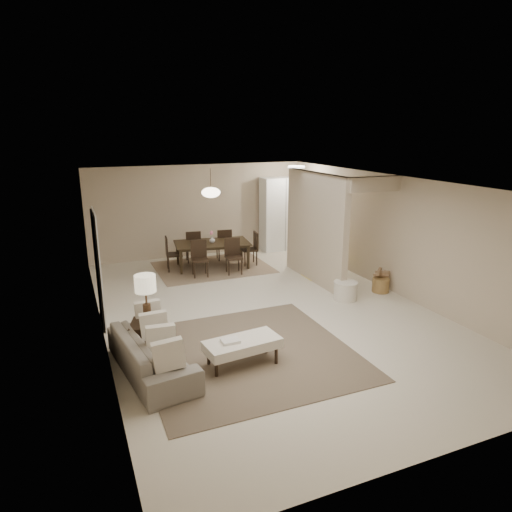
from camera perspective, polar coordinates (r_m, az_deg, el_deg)
name	(u,v)px	position (r m, az deg, el deg)	size (l,w,h in m)	color
floor	(265,310)	(8.97, 1.10, -6.81)	(9.00, 9.00, 0.00)	beige
ceiling	(265,182)	(8.34, 1.19, 9.26)	(9.00, 9.00, 0.00)	white
back_wall	(199,210)	(12.73, -7.09, 5.67)	(6.00, 6.00, 0.00)	#C2AD92
left_wall	(97,267)	(7.90, -19.21, -1.25)	(9.00, 9.00, 0.00)	#C2AD92
right_wall	(394,235)	(10.13, 16.89, 2.55)	(9.00, 9.00, 0.00)	#C2AD92
partition	(315,228)	(10.46, 7.43, 3.49)	(0.15, 2.50, 2.50)	#C2AD92
doorway	(98,270)	(8.54, -19.16, -1.62)	(0.04, 0.90, 2.04)	black
pantry_cabinet	(282,214)	(13.26, 3.21, 5.29)	(1.20, 0.55, 2.10)	white
flush_light	(296,167)	(12.21, 5.07, 11.04)	(0.44, 0.44, 0.05)	white
living_rug	(248,353)	(7.37, -1.07, -12.01)	(3.20, 3.20, 0.01)	brown
sofa	(152,354)	(6.89, -12.91, -11.83)	(0.78, 1.99, 0.58)	slate
ottoman_bench	(242,345)	(6.91, -1.72, -11.04)	(1.18, 0.64, 0.40)	beige
side_table	(149,339)	(7.35, -13.23, -10.11)	(0.52, 0.52, 0.57)	black
table_lamp	(145,288)	(7.03, -13.65, -3.88)	(0.32, 0.32, 0.76)	#4C3420
round_pouf	(345,291)	(9.63, 11.11, -4.29)	(0.49, 0.49, 0.38)	beige
wicker_basket	(381,285)	(10.27, 15.32, -3.52)	(0.36, 0.36, 0.31)	olive
dining_rug	(213,267)	(11.71, -5.41, -1.41)	(2.80, 2.10, 0.01)	#81694F
dining_table	(213,255)	(11.63, -5.45, 0.10)	(1.86, 1.04, 0.65)	black
dining_chairs	(212,251)	(11.60, -5.46, 0.60)	(2.34, 1.82, 0.86)	black
vase	(212,240)	(11.52, -5.50, 2.04)	(0.15, 0.15, 0.16)	silver
yellow_mat	(323,275)	(11.19, 8.40, -2.34)	(0.98, 0.60, 0.01)	yellow
pendant_light	(211,192)	(11.31, -5.66, 7.91)	(0.46, 0.46, 0.71)	#4C3420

